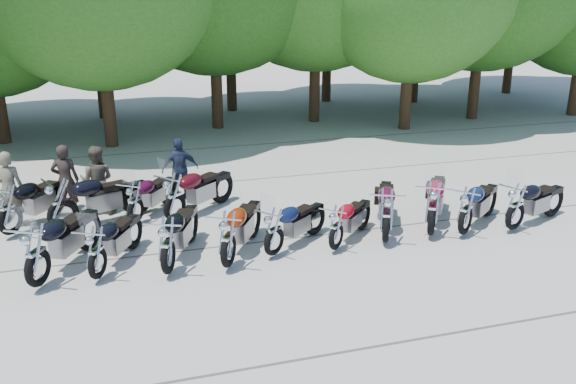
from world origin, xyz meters
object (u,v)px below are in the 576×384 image
object	(u,v)px
motorcycle_6	(386,214)
rider_1	(97,180)
motorcycle_2	(167,244)
rider_2	(180,169)
motorcycle_0	(36,253)
motorcycle_8	(466,209)
motorcycle_11	(62,203)
rider_0	(9,189)
motorcycle_5	(336,226)
rider_3	(65,180)
motorcycle_9	(516,205)
motorcycle_7	(433,207)
motorcycle_13	(174,196)
motorcycle_10	(8,208)
motorcycle_12	(135,201)
motorcycle_3	(228,238)
motorcycle_4	(274,230)
motorcycle_1	(96,251)

from	to	relation	value
motorcycle_6	rider_1	xyz separation A→B (m)	(-5.94, 3.79, 0.15)
motorcycle_2	rider_2	bearing A→B (deg)	-77.88
motorcycle_0	motorcycle_8	xyz separation A→B (m)	(8.90, -0.05, -0.07)
motorcycle_11	rider_2	size ratio (longest dim) A/B	1.55
motorcycle_6	rider_0	size ratio (longest dim) A/B	1.38
motorcycle_5	rider_3	size ratio (longest dim) A/B	1.15
motorcycle_6	motorcycle_9	xyz separation A→B (m)	(3.11, -0.19, -0.06)
motorcycle_5	motorcycle_7	world-z (taller)	motorcycle_7
motorcycle_13	rider_1	world-z (taller)	rider_1
motorcycle_13	rider_3	bearing A→B (deg)	19.81
rider_1	motorcycle_5	bearing A→B (deg)	156.97
motorcycle_13	rider_2	bearing A→B (deg)	-52.43
motorcycle_7	motorcycle_10	bearing A→B (deg)	17.08
motorcycle_13	rider_0	distance (m)	3.77
motorcycle_12	rider_3	size ratio (longest dim) A/B	1.20
motorcycle_10	motorcycle_13	size ratio (longest dim) A/B	1.00
motorcycle_8	motorcycle_10	size ratio (longest dim) A/B	0.94
rider_2	motorcycle_11	bearing A→B (deg)	24.17
motorcycle_12	rider_0	size ratio (longest dim) A/B	1.17
motorcycle_8	rider_0	xyz separation A→B (m)	(-9.76, 3.57, 0.26)
motorcycle_7	rider_3	size ratio (longest dim) A/B	1.45
motorcycle_3	motorcycle_7	distance (m)	4.66
motorcycle_11	rider_0	bearing A→B (deg)	33.50
motorcycle_7	motorcycle_11	distance (m)	8.29
motorcycle_3	motorcycle_4	size ratio (longest dim) A/B	1.12
motorcycle_2	motorcycle_5	distance (m)	3.51
motorcycle_10	rider_0	xyz separation A→B (m)	(-0.04, 0.70, 0.22)
motorcycle_9	rider_0	bearing A→B (deg)	49.90
motorcycle_10	rider_3	size ratio (longest dim) A/B	1.38
motorcycle_10	rider_0	size ratio (longest dim) A/B	1.35
motorcycle_2	motorcycle_11	distance (m)	3.56
motorcycle_1	motorcycle_10	size ratio (longest dim) A/B	0.89
motorcycle_4	motorcycle_5	world-z (taller)	motorcycle_4
rider_0	rider_3	world-z (taller)	rider_0
motorcycle_3	motorcycle_12	distance (m)	3.36
motorcycle_5	motorcycle_12	size ratio (longest dim) A/B	0.95
motorcycle_1	motorcycle_11	bearing A→B (deg)	-47.47
motorcycle_8	motorcycle_10	distance (m)	10.13
rider_2	motorcycle_12	bearing A→B (deg)	46.90
motorcycle_2	motorcycle_8	xyz separation A→B (m)	(6.55, 0.09, -0.02)
motorcycle_0	motorcycle_4	world-z (taller)	motorcycle_0
motorcycle_8	rider_2	distance (m)	7.23
motorcycle_0	motorcycle_2	world-z (taller)	motorcycle_0
motorcycle_0	motorcycle_13	bearing A→B (deg)	-108.81
motorcycle_3	motorcycle_6	xyz separation A→B (m)	(3.50, 0.25, 0.02)
motorcycle_2	motorcycle_7	distance (m)	5.82
motorcycle_0	motorcycle_10	bearing A→B (deg)	-45.60
motorcycle_5	motorcycle_10	size ratio (longest dim) A/B	0.83
rider_1	rider_2	distance (m)	2.13
motorcycle_0	rider_1	distance (m)	4.01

